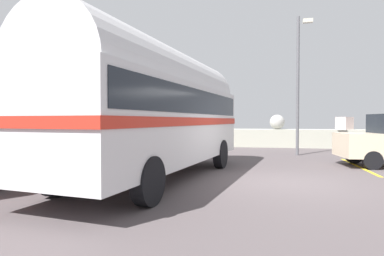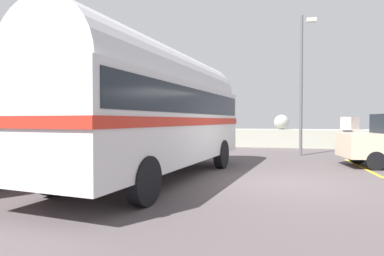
{
  "view_description": "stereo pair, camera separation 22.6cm",
  "coord_description": "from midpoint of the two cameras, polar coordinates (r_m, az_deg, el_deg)",
  "views": [
    {
      "loc": [
        -0.63,
        -8.76,
        1.66
      ],
      "look_at": [
        -2.6,
        0.85,
        1.42
      ],
      "focal_mm": 30.04,
      "sensor_mm": 36.0,
      "label": 1
    },
    {
      "loc": [
        -0.41,
        -8.72,
        1.66
      ],
      "look_at": [
        -2.6,
        0.85,
        1.42
      ],
      "focal_mm": 30.04,
      "sensor_mm": 36.0,
      "label": 2
    }
  ],
  "objects": [
    {
      "name": "ground",
      "position": [
        8.91,
        14.95,
        -9.32
      ],
      "size": [
        32.0,
        26.0,
        0.02
      ],
      "color": "#50484A"
    },
    {
      "name": "vintage_coach",
      "position": [
        8.98,
        -6.88,
        3.88
      ],
      "size": [
        3.7,
        8.85,
        3.7
      ],
      "rotation": [
        0.0,
        0.0,
        -0.15
      ],
      "color": "black",
      "rests_on": "ground"
    },
    {
      "name": "second_coach",
      "position": [
        11.07,
        -26.68,
        3.27
      ],
      "size": [
        3.38,
        8.8,
        3.7
      ],
      "rotation": [
        0.0,
        0.0,
        -0.11
      ],
      "color": "black",
      "rests_on": "ground"
    },
    {
      "name": "breakwater",
      "position": [
        20.58,
        12.8,
        -1.54
      ],
      "size": [
        31.36,
        1.8,
        2.15
      ],
      "color": "#AEAE9D",
      "rests_on": "ground"
    },
    {
      "name": "lamp_post",
      "position": [
        15.95,
        18.09,
        8.49
      ],
      "size": [
        0.77,
        0.63,
        6.48
      ],
      "color": "#5B5B60",
      "rests_on": "ground"
    }
  ]
}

